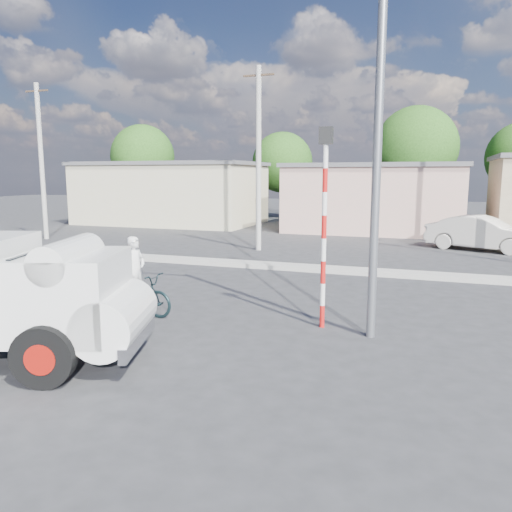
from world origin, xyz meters
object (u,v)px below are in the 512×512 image
(cyclist, at_px, (136,282))
(streetlight, at_px, (371,92))
(car_cream, at_px, (482,233))
(traffic_pole, at_px, (324,211))
(bicycle, at_px, (137,294))

(cyclist, height_order, streetlight, streetlight)
(car_cream, bearing_deg, cyclist, 169.03)
(cyclist, bearing_deg, car_cream, -26.64)
(car_cream, bearing_deg, streetlight, -172.91)
(traffic_pole, bearing_deg, cyclist, -173.40)
(traffic_pole, height_order, streetlight, streetlight)
(bicycle, xyz_separation_m, cyclist, (0.00, 0.00, 0.29))
(bicycle, height_order, streetlight, streetlight)
(streetlight, bearing_deg, cyclist, -177.72)
(car_cream, bearing_deg, traffic_pole, -176.82)
(car_cream, height_order, traffic_pole, traffic_pole)
(bicycle, height_order, cyclist, cyclist)
(cyclist, xyz_separation_m, traffic_pole, (4.45, 0.51, 1.79))
(car_cream, relative_size, streetlight, 0.53)
(cyclist, distance_m, traffic_pole, 4.82)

